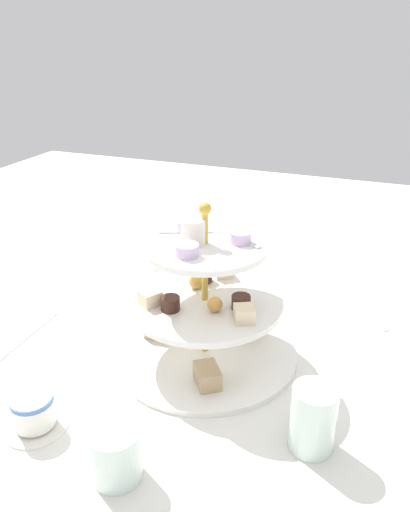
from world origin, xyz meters
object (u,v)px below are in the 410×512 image
(water_glass_tall_right, at_px, (167,258))
(butter_knife_left, at_px, (354,310))
(butter_knife_right, at_px, (26,335))
(water_glass_mid_back, at_px, (313,419))
(water_glass_short_left, at_px, (115,454))
(teacup_with_saucer, at_px, (34,413))
(tiered_serving_stand, at_px, (205,313))

(water_glass_tall_right, bearing_deg, butter_knife_left, -176.43)
(water_glass_tall_right, xyz_separation_m, butter_knife_right, (0.15, 0.28, -0.06))
(water_glass_tall_right, relative_size, water_glass_mid_back, 1.28)
(butter_knife_left, relative_size, water_glass_mid_back, 1.82)
(water_glass_short_left, xyz_separation_m, teacup_with_saucer, (0.15, -0.03, -0.01))
(butter_knife_right, bearing_deg, water_glass_tall_right, 150.53)
(butter_knife_left, height_order, water_glass_mid_back, water_glass_mid_back)
(water_glass_tall_right, bearing_deg, tiered_serving_stand, 127.98)
(water_glass_short_left, bearing_deg, water_glass_tall_right, -71.98)
(water_glass_short_left, bearing_deg, water_glass_mid_back, -147.88)
(water_glass_tall_right, xyz_separation_m, teacup_with_saucer, (-0.01, 0.46, -0.04))
(water_glass_tall_right, height_order, teacup_with_saucer, water_glass_tall_right)
(water_glass_short_left, relative_size, butter_knife_left, 0.42)
(water_glass_tall_right, bearing_deg, water_glass_short_left, 108.02)
(water_glass_tall_right, relative_size, butter_knife_right, 0.70)
(teacup_with_saucer, relative_size, butter_knife_right, 0.53)
(water_glass_tall_right, bearing_deg, water_glass_mid_back, 136.21)
(water_glass_mid_back, bearing_deg, tiered_serving_stand, -34.67)
(butter_knife_left, xyz_separation_m, butter_knife_right, (0.54, 0.31, 0.00))
(butter_knife_left, distance_m, butter_knife_right, 0.62)
(water_glass_tall_right, distance_m, butter_knife_left, 0.40)
(teacup_with_saucer, distance_m, butter_knife_left, 0.62)
(tiered_serving_stand, distance_m, water_glass_tall_right, 0.28)
(tiered_serving_stand, xyz_separation_m, butter_knife_left, (-0.22, -0.24, -0.08))
(water_glass_short_left, bearing_deg, butter_knife_right, -34.53)
(tiered_serving_stand, relative_size, butter_knife_left, 1.82)
(butter_knife_right, bearing_deg, teacup_with_saucer, 40.48)
(butter_knife_right, bearing_deg, water_glass_short_left, 54.09)
(teacup_with_saucer, bearing_deg, butter_knife_right, -48.13)
(butter_knife_right, bearing_deg, tiered_serving_stand, 99.74)
(water_glass_tall_right, height_order, water_glass_mid_back, water_glass_tall_right)
(butter_knife_right, xyz_separation_m, water_glass_mid_back, (-0.53, 0.08, 0.04))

